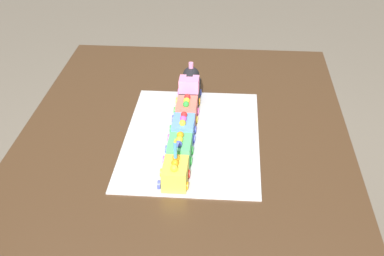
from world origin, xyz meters
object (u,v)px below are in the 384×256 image
(cake_car_flatbed_lemon, at_px, (174,173))
(birthday_candle, at_px, (174,148))
(cake_locomotive, at_px, (189,87))
(cake_car_caboose_mint_green, at_px, (178,149))
(dining_table, at_px, (184,164))
(cake_car_gondola_coral, at_px, (186,110))
(cake_car_tanker_sky_blue, at_px, (182,128))

(cake_car_flatbed_lemon, distance_m, birthday_candle, 0.07)
(cake_car_flatbed_lemon, height_order, birthday_candle, birthday_candle)
(cake_locomotive, bearing_deg, cake_car_flatbed_lemon, -0.00)
(cake_car_caboose_mint_green, height_order, cake_car_flatbed_lemon, same)
(dining_table, distance_m, cake_car_gondola_coral, 0.17)
(cake_car_tanker_sky_blue, distance_m, cake_car_flatbed_lemon, 0.24)
(cake_car_caboose_mint_green, bearing_deg, cake_car_flatbed_lemon, 0.00)
(dining_table, xyz_separation_m, cake_locomotive, (-0.23, -0.00, 0.16))
(birthday_candle, bearing_deg, cake_locomotive, 180.00)
(dining_table, height_order, cake_car_caboose_mint_green, cake_car_caboose_mint_green)
(cake_locomotive, height_order, cake_car_tanker_sky_blue, cake_locomotive)
(cake_car_flatbed_lemon, bearing_deg, cake_car_gondola_coral, 180.00)
(dining_table, relative_size, cake_car_caboose_mint_green, 14.00)
(dining_table, bearing_deg, cake_locomotive, -179.09)
(dining_table, height_order, cake_car_tanker_sky_blue, cake_car_tanker_sky_blue)
(cake_car_tanker_sky_blue, bearing_deg, birthday_candle, 0.00)
(cake_locomotive, relative_size, cake_car_gondola_coral, 1.40)
(cake_car_gondola_coral, bearing_deg, cake_locomotive, 180.00)
(cake_locomotive, height_order, birthday_candle, birthday_candle)
(cake_car_tanker_sky_blue, bearing_deg, cake_car_gondola_coral, 180.00)
(dining_table, relative_size, cake_locomotive, 10.00)
(cake_car_gondola_coral, height_order, cake_car_flatbed_lemon, same)
(cake_car_flatbed_lemon, bearing_deg, cake_car_caboose_mint_green, 180.00)
(cake_car_gondola_coral, height_order, cake_car_tanker_sky_blue, same)
(cake_locomotive, distance_m, cake_car_flatbed_lemon, 0.48)
(cake_car_gondola_coral, relative_size, cake_car_caboose_mint_green, 1.00)
(cake_locomotive, height_order, cake_car_caboose_mint_green, cake_locomotive)
(cake_locomotive, xyz_separation_m, cake_car_caboose_mint_green, (0.36, -0.00, -0.02))
(cake_car_flatbed_lemon, bearing_deg, dining_table, 179.18)
(cake_car_caboose_mint_green, bearing_deg, cake_car_gondola_coral, 180.00)
(cake_car_tanker_sky_blue, bearing_deg, dining_table, 168.46)
(cake_car_caboose_mint_green, xyz_separation_m, birthday_candle, (0.11, 0.00, 0.07))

